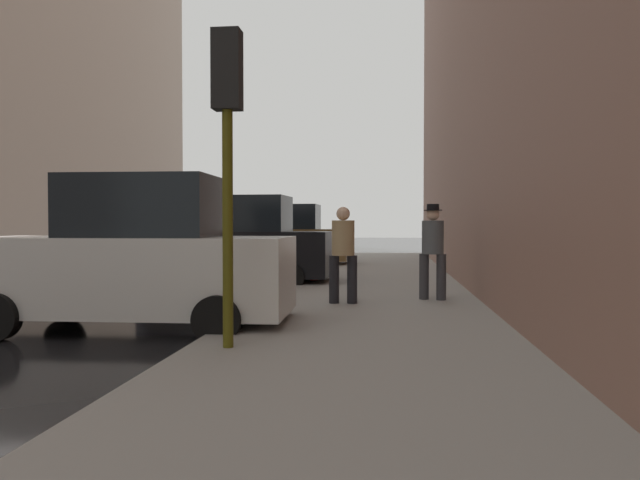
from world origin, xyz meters
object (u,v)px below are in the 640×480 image
object	(u,v)px
parked_black_suv	(240,245)
pedestrian_with_beanie	(433,247)
parked_bronze_suv	(285,239)
fire_hydrant	(314,266)
parked_white_van	(135,260)
traffic_light	(227,118)
pedestrian_in_tan_coat	(343,250)

from	to	relation	value
parked_black_suv	pedestrian_with_beanie	world-z (taller)	parked_black_suv
parked_bronze_suv	fire_hydrant	distance (m)	6.78
pedestrian_with_beanie	parked_white_van	bearing A→B (deg)	-146.14
traffic_light	pedestrian_in_tan_coat	xyz separation A→B (m)	(1.02, 4.07, -1.65)
pedestrian_in_tan_coat	parked_bronze_suv	bearing A→B (deg)	104.63
parked_white_van	pedestrian_with_beanie	world-z (taller)	parked_white_van
parked_white_van	traffic_light	distance (m)	3.09
parked_black_suv	parked_white_van	bearing A→B (deg)	-90.00
parked_black_suv	traffic_light	distance (m)	8.65
fire_hydrant	pedestrian_in_tan_coat	size ratio (longest dim) A/B	0.41
parked_white_van	pedestrian_in_tan_coat	distance (m)	3.68
parked_white_van	parked_black_suv	world-z (taller)	same
parked_white_van	fire_hydrant	xyz separation A→B (m)	(1.80, 6.80, -0.54)
parked_white_van	fire_hydrant	bearing A→B (deg)	75.15
parked_white_van	parked_bronze_suv	xyz separation A→B (m)	(0.00, 13.31, 0.00)
parked_white_van	pedestrian_with_beanie	xyz separation A→B (m)	(4.49, 3.01, 0.10)
parked_bronze_suv	fire_hydrant	bearing A→B (deg)	-74.52
traffic_light	pedestrian_with_beanie	distance (m)	5.69
parked_bronze_suv	pedestrian_with_beanie	xyz separation A→B (m)	(4.49, -10.30, 0.10)
pedestrian_in_tan_coat	parked_black_suv	bearing A→B (deg)	124.37
fire_hydrant	pedestrian_with_beanie	world-z (taller)	pedestrian_with_beanie
parked_bronze_suv	traffic_light	world-z (taller)	traffic_light
parked_bronze_suv	fire_hydrant	size ratio (longest dim) A/B	6.57
fire_hydrant	pedestrian_in_tan_coat	distance (m)	4.67
parked_white_van	parked_bronze_suv	size ratio (longest dim) A/B	1.00
traffic_light	pedestrian_in_tan_coat	world-z (taller)	traffic_light
parked_black_suv	pedestrian_with_beanie	xyz separation A→B (m)	(4.49, -3.49, 0.10)
parked_white_van	fire_hydrant	world-z (taller)	parked_white_van
parked_bronze_suv	pedestrian_in_tan_coat	bearing A→B (deg)	-75.37
pedestrian_in_tan_coat	pedestrian_with_beanie	xyz separation A→B (m)	(1.62, 0.71, 0.03)
parked_white_van	parked_black_suv	distance (m)	6.50
traffic_light	pedestrian_with_beanie	xyz separation A→B (m)	(2.64, 4.78, -1.62)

